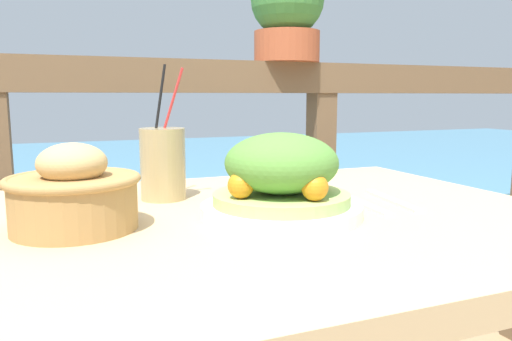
{
  "coord_description": "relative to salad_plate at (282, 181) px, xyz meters",
  "views": [
    {
      "loc": [
        -0.32,
        -0.72,
        0.97
      ],
      "look_at": [
        0.0,
        0.08,
        0.84
      ],
      "focal_mm": 35.0,
      "sensor_mm": 36.0,
      "label": 1
    }
  ],
  "objects": [
    {
      "name": "patio_table",
      "position": [
        -0.01,
        0.02,
        -0.18
      ],
      "size": [
        0.97,
        0.78,
        0.78
      ],
      "color": "tan",
      "rests_on": "ground_plane"
    },
    {
      "name": "railing_fence",
      "position": [
        -0.01,
        0.67,
        -0.07
      ],
      "size": [
        2.8,
        0.08,
        1.07
      ],
      "color": "brown",
      "rests_on": "ground_plane"
    },
    {
      "name": "sea_backdrop",
      "position": [
        -0.01,
        3.17,
        -0.61
      ],
      "size": [
        12.0,
        4.0,
        0.46
      ],
      "color": "teal",
      "rests_on": "ground_plane"
    },
    {
      "name": "salad_plate",
      "position": [
        0.0,
        0.0,
        0.0
      ],
      "size": [
        0.26,
        0.26,
        0.13
      ],
      "color": "white",
      "rests_on": "patio_table"
    },
    {
      "name": "drink_glass",
      "position": [
        -0.14,
        0.21,
        0.01
      ],
      "size": [
        0.08,
        0.08,
        0.25
      ],
      "color": "tan",
      "rests_on": "patio_table"
    },
    {
      "name": "bread_basket",
      "position": [
        -0.31,
        0.04,
        -0.01
      ],
      "size": [
        0.19,
        0.19,
        0.12
      ],
      "color": "#AD7F47",
      "rests_on": "patio_table"
    },
    {
      "name": "potted_plant",
      "position": [
        0.33,
        0.67,
        0.38
      ],
      "size": [
        0.22,
        0.22,
        0.29
      ],
      "color": "#A34C2D",
      "rests_on": "railing_fence"
    },
    {
      "name": "fork",
      "position": [
        0.17,
        0.02,
        -0.05
      ],
      "size": [
        0.04,
        0.18,
        0.0
      ],
      "color": "silver",
      "rests_on": "patio_table"
    },
    {
      "name": "knife",
      "position": [
        0.23,
        0.02,
        -0.05
      ],
      "size": [
        0.04,
        0.18,
        0.0
      ],
      "color": "silver",
      "rests_on": "patio_table"
    }
  ]
}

